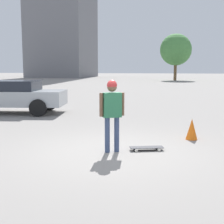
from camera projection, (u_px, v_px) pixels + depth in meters
ground_plane at (112, 152)px, 7.04m from camera, size 220.00×220.00×0.00m
person at (112, 107)px, 6.90m from camera, size 0.37×0.52×1.62m
skateboard at (147, 148)px, 7.16m from camera, size 0.45×0.80×0.08m
car_parked_near at (12, 96)px, 13.05m from camera, size 2.50×4.60×1.36m
tree_distant at (176, 50)px, 48.00m from camera, size 4.85×4.85×7.14m
traffic_cone at (192, 129)px, 8.23m from camera, size 0.31×0.31×0.55m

